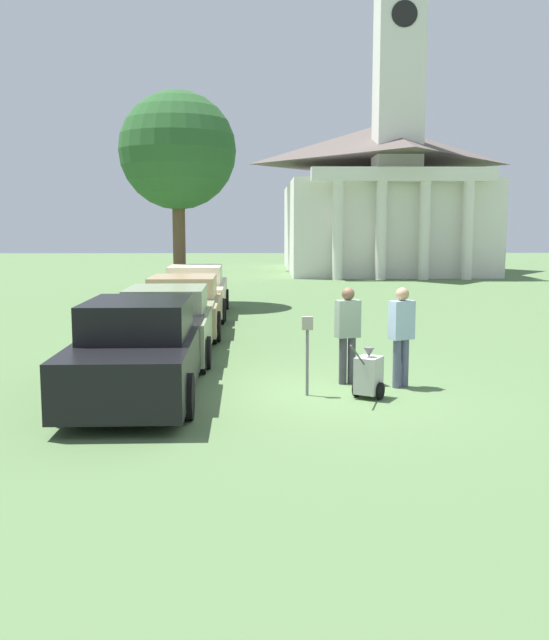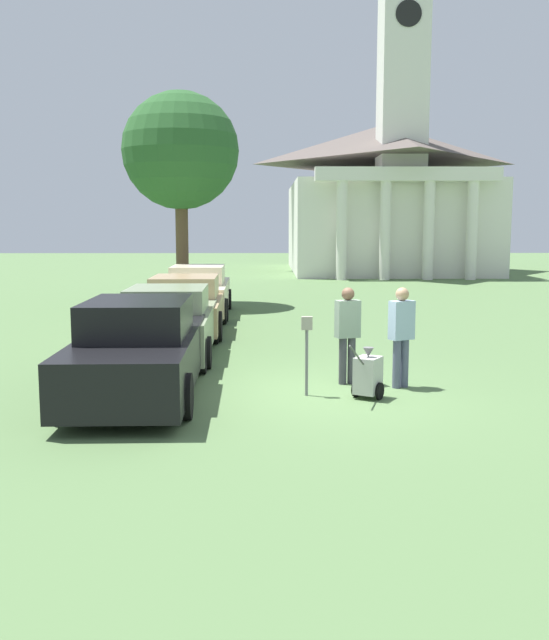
{
  "view_description": "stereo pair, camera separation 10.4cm",
  "coord_description": "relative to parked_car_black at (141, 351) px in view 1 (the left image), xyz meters",
  "views": [
    {
      "loc": [
        -1.03,
        -11.73,
        2.82
      ],
      "look_at": [
        -0.75,
        1.13,
        1.1
      ],
      "focal_mm": 40.0,
      "sensor_mm": 36.0,
      "label": 1
    },
    {
      "loc": [
        -0.92,
        -11.73,
        2.82
      ],
      "look_at": [
        -0.75,
        1.13,
        1.1
      ],
      "focal_mm": 40.0,
      "sensor_mm": 36.0,
      "label": 2
    }
  ],
  "objects": [
    {
      "name": "ground_plane",
      "position": [
        3.01,
        0.02,
        -0.74
      ],
      "size": [
        120.0,
        120.0,
        0.0
      ],
      "primitive_type": "plane",
      "color": "#517042"
    },
    {
      "name": "church",
      "position": [
        9.37,
        32.01,
        4.33
      ],
      "size": [
        11.39,
        14.95,
        23.08
      ],
      "color": "silver",
      "rests_on": "ground_plane"
    },
    {
      "name": "shade_tree",
      "position": [
        -0.82,
        13.39,
        4.58
      ],
      "size": [
        4.02,
        4.02,
        7.37
      ],
      "color": "brown",
      "rests_on": "ground_plane"
    },
    {
      "name": "parking_meter",
      "position": [
        2.77,
        -0.12,
        0.19
      ],
      "size": [
        0.18,
        0.09,
        1.33
      ],
      "color": "slate",
      "rests_on": "ground_plane"
    },
    {
      "name": "person_worker",
      "position": [
        3.55,
        0.75,
        0.25
      ],
      "size": [
        0.47,
        0.34,
        1.73
      ],
      "rotation": [
        0.0,
        0.0,
        3.45
      ],
      "color": "#3F3F47",
      "rests_on": "ground_plane"
    },
    {
      "name": "parked_car_black",
      "position": [
        0.0,
        0.0,
        0.0
      ],
      "size": [
        2.05,
        5.27,
        1.61
      ],
      "rotation": [
        0.0,
        0.0,
        0.02
      ],
      "color": "black",
      "rests_on": "ground_plane"
    },
    {
      "name": "parked_car_cream",
      "position": [
        -0.0,
        10.54,
        -0.02
      ],
      "size": [
        2.01,
        4.97,
        1.56
      ],
      "rotation": [
        0.0,
        0.0,
        0.02
      ],
      "color": "beige",
      "rests_on": "ground_plane"
    },
    {
      "name": "parked_car_tan",
      "position": [
        0.0,
        6.92,
        -0.04
      ],
      "size": [
        2.09,
        5.02,
        1.5
      ],
      "rotation": [
        0.0,
        0.0,
        0.02
      ],
      "color": "tan",
      "rests_on": "ground_plane"
    },
    {
      "name": "equipment_cart",
      "position": [
        3.76,
        -0.32,
        -0.35
      ],
      "size": [
        0.67,
        0.95,
        1.0
      ],
      "rotation": [
        0.0,
        0.0,
        -0.53
      ],
      "color": "#B2B2AD",
      "rests_on": "ground_plane"
    },
    {
      "name": "person_supervisor",
      "position": [
        4.45,
        0.45,
        0.26
      ],
      "size": [
        0.47,
        0.38,
        1.75
      ],
      "rotation": [
        0.0,
        0.0,
        3.61
      ],
      "color": "#515670",
      "rests_on": "ground_plane"
    },
    {
      "name": "parked_car_sage",
      "position": [
        -0.0,
        3.57,
        -0.04
      ],
      "size": [
        2.05,
        4.83,
        1.5
      ],
      "rotation": [
        0.0,
        0.0,
        0.02
      ],
      "color": "gray",
      "rests_on": "ground_plane"
    }
  ]
}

